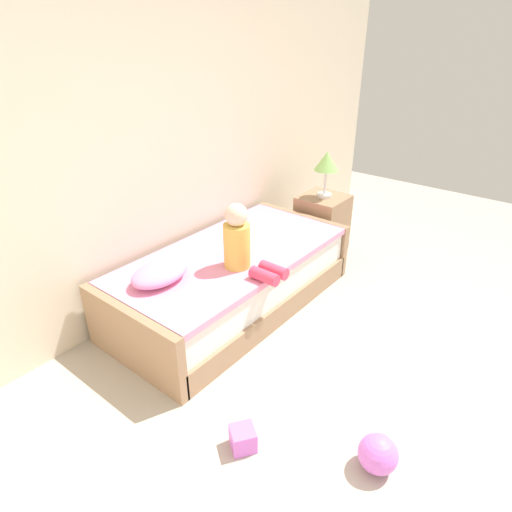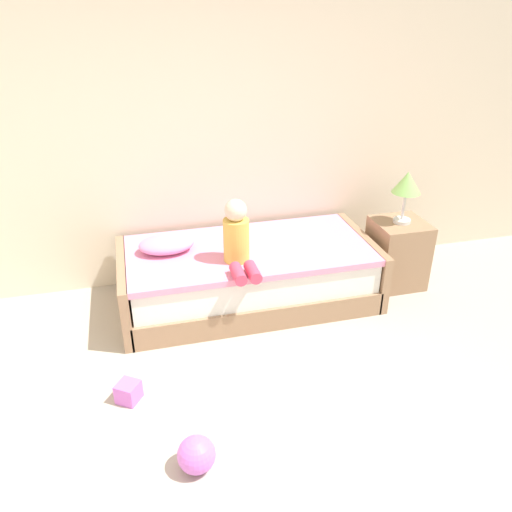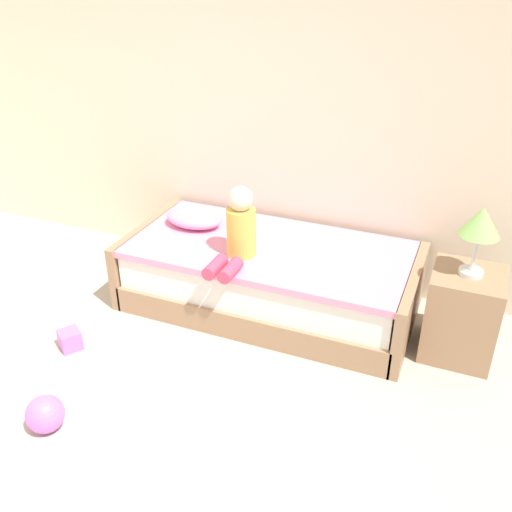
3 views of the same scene
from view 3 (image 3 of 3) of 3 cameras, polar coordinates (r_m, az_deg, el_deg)
The scene contains 9 objects.
ground_plane at distance 3.26m, azimuth -21.32°, elevation -21.12°, with size 9.20×9.20×0.00m, color #B2A899.
wall_rear at distance 4.42m, azimuth -1.51°, elevation 16.47°, with size 7.20×0.10×2.90m, color beige.
bed at distance 4.18m, azimuth 1.31°, elevation -2.13°, with size 2.11×1.00×0.50m.
nightstand at distance 3.91m, azimuth 19.92°, elevation -5.50°, with size 0.44×0.44×0.60m, color #997556.
table_lamp at distance 3.61m, azimuth 21.57°, elevation 2.90°, with size 0.24×0.24×0.45m.
child_figure at distance 3.82m, azimuth -1.79°, elevation 2.56°, with size 0.20×0.51×0.50m.
pillow at distance 4.36m, azimuth -6.21°, elevation 3.81°, with size 0.44×0.30×0.13m, color #EA8CC6.
toy_ball at distance 3.47m, azimuth -20.36°, elevation -14.62°, with size 0.21×0.21×0.21m, color #CC66D8.
toy_block at distance 4.05m, azimuth -18.11°, elevation -7.97°, with size 0.13×0.13×0.13m, color #CC66D8.
Camera 3 is at (1.75, -1.35, 2.39)m, focal length 39.95 mm.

